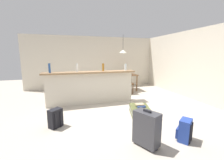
# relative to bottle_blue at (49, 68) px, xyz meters

# --- Properties ---
(ground_plane) EXTENTS (13.00, 13.00, 0.05)m
(ground_plane) POSITION_rel_bottle_blue_xyz_m (1.83, -0.44, -1.24)
(ground_plane) COLOR #ADA393
(wall_back) EXTENTS (6.60, 0.10, 2.50)m
(wall_back) POSITION_rel_bottle_blue_xyz_m (1.83, 2.61, 0.04)
(wall_back) COLOR beige
(wall_back) RESTS_ON ground_plane
(wall_right) EXTENTS (0.10, 6.00, 2.50)m
(wall_right) POSITION_rel_bottle_blue_xyz_m (4.88, -0.14, 0.04)
(wall_right) COLOR beige
(wall_right) RESTS_ON ground_plane
(partition_half_wall) EXTENTS (2.80, 0.20, 1.02)m
(partition_half_wall) POSITION_rel_bottle_blue_xyz_m (1.22, 0.03, -0.70)
(partition_half_wall) COLOR beige
(partition_half_wall) RESTS_ON ground_plane
(bar_countertop) EXTENTS (2.96, 0.40, 0.05)m
(bar_countertop) POSITION_rel_bottle_blue_xyz_m (1.22, 0.03, -0.17)
(bar_countertop) COLOR #93704C
(bar_countertop) RESTS_ON partition_half_wall
(bottle_blue) EXTENTS (0.06, 0.06, 0.28)m
(bottle_blue) POSITION_rel_bottle_blue_xyz_m (0.00, 0.00, 0.00)
(bottle_blue) COLOR #284C89
(bottle_blue) RESTS_ON bar_countertop
(bottle_white) EXTENTS (0.07, 0.07, 0.27)m
(bottle_white) POSITION_rel_bottle_blue_xyz_m (0.80, 0.06, -0.01)
(bottle_white) COLOR silver
(bottle_white) RESTS_ON bar_countertop
(bottle_amber) EXTENTS (0.07, 0.07, 0.25)m
(bottle_amber) POSITION_rel_bottle_blue_xyz_m (1.65, 0.06, -0.02)
(bottle_amber) COLOR #9E661E
(bottle_amber) RESTS_ON bar_countertop
(bottle_clear) EXTENTS (0.07, 0.07, 0.23)m
(bottle_clear) POSITION_rel_bottle_blue_xyz_m (2.43, 0.03, -0.03)
(bottle_clear) COLOR silver
(bottle_clear) RESTS_ON bar_countertop
(dining_table) EXTENTS (1.10, 0.80, 0.74)m
(dining_table) POSITION_rel_bottle_blue_xyz_m (2.94, 1.49, -0.57)
(dining_table) COLOR brown
(dining_table) RESTS_ON ground_plane
(dining_chair_near_partition) EXTENTS (0.45, 0.45, 0.93)m
(dining_chair_near_partition) POSITION_rel_bottle_blue_xyz_m (2.90, 0.95, -0.70)
(dining_chair_near_partition) COLOR #4C331E
(dining_chair_near_partition) RESTS_ON ground_plane
(pendant_lamp) EXTENTS (0.34, 0.34, 0.85)m
(pendant_lamp) POSITION_rel_bottle_blue_xyz_m (2.90, 1.57, 0.55)
(pendant_lamp) COLOR black
(suitcase_flat_olive) EXTENTS (0.66, 0.89, 0.22)m
(suitcase_flat_olive) POSITION_rel_bottle_blue_xyz_m (2.35, -1.28, -1.10)
(suitcase_flat_olive) COLOR #51562D
(suitcase_flat_olive) RESTS_ON ground_plane
(backpack_blue) EXTENTS (0.34, 0.33, 0.42)m
(backpack_blue) POSITION_rel_bottle_blue_xyz_m (2.59, -2.62, -1.01)
(backpack_blue) COLOR #233D93
(backpack_blue) RESTS_ON ground_plane
(backpack_black) EXTENTS (0.34, 0.34, 0.42)m
(backpack_black) POSITION_rel_bottle_blue_xyz_m (0.22, -1.38, -1.01)
(backpack_black) COLOR black
(backpack_black) RESTS_ON ground_plane
(suitcase_upright_charcoal) EXTENTS (0.42, 0.50, 0.67)m
(suitcase_upright_charcoal) POSITION_rel_bottle_blue_xyz_m (1.83, -2.56, -0.88)
(suitcase_upright_charcoal) COLOR #38383D
(suitcase_upright_charcoal) RESTS_ON ground_plane
(book_stack) EXTENTS (0.26, 0.23, 0.07)m
(book_stack) POSITION_rel_bottle_blue_xyz_m (2.36, -1.27, -0.96)
(book_stack) COLOR #334C99
(book_stack) RESTS_ON suitcase_flat_olive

